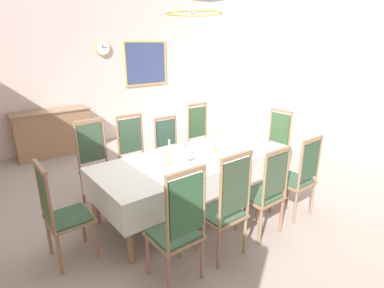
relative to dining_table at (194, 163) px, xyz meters
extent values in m
cube|color=#A3958C|center=(0.00, 0.18, -0.69)|extent=(7.02, 7.00, 0.04)
cube|color=beige|center=(0.00, 3.72, 0.91)|extent=(7.02, 0.08, 3.16)
cube|color=beige|center=(3.55, 0.18, 0.91)|extent=(0.08, 7.00, 3.16)
cylinder|color=#8C6E4D|center=(-1.18, -0.45, -0.32)|extent=(0.07, 0.07, 0.71)
cylinder|color=#907450|center=(1.18, -0.45, -0.32)|extent=(0.07, 0.07, 0.71)
cylinder|color=#9C6E58|center=(-1.18, 0.45, -0.32)|extent=(0.07, 0.07, 0.71)
cylinder|color=#91674D|center=(1.18, 0.45, -0.32)|extent=(0.07, 0.07, 0.71)
cube|color=#916E4C|center=(0.00, 0.00, 0.00)|extent=(2.43, 0.98, 0.08)
cube|color=#956E50|center=(0.00, 0.00, 0.05)|extent=(2.55, 1.10, 0.03)
cube|color=white|center=(0.00, 0.00, 0.07)|extent=(2.57, 1.12, 0.00)
cube|color=white|center=(0.00, -0.55, -0.11)|extent=(2.57, 0.00, 0.35)
cube|color=white|center=(0.00, 0.55, -0.11)|extent=(2.57, 0.00, 0.35)
cube|color=white|center=(-1.28, 0.00, -0.11)|extent=(0.00, 1.12, 0.35)
cube|color=white|center=(1.28, 0.00, -0.11)|extent=(0.00, 1.12, 0.35)
cylinder|color=#9F6B57|center=(-1.13, -0.71, -0.45)|extent=(0.04, 0.04, 0.44)
cylinder|color=#977657|center=(-0.75, -0.71, -0.45)|extent=(0.04, 0.04, 0.44)
cylinder|color=#916552|center=(-1.13, -1.07, -0.45)|extent=(0.04, 0.04, 0.44)
cylinder|color=#9A6D51|center=(-0.75, -1.07, -0.45)|extent=(0.04, 0.04, 0.44)
cube|color=#956E50|center=(-0.94, -0.89, -0.21)|extent=(0.44, 0.42, 0.03)
cube|color=#36533A|center=(-0.94, -0.89, -0.19)|extent=(0.40, 0.38, 0.02)
cylinder|color=#957854|center=(-1.14, -1.08, 0.15)|extent=(0.03, 0.03, 0.70)
cylinder|color=#91734F|center=(-0.75, -1.08, 0.15)|extent=(0.03, 0.03, 0.70)
cube|color=#305A37|center=(-0.94, -1.08, 0.18)|extent=(0.34, 0.02, 0.53)
cube|color=#956E50|center=(-0.94, -1.08, 0.50)|extent=(0.40, 0.04, 0.04)
cylinder|color=#90694C|center=(-0.75, 0.71, -0.45)|extent=(0.04, 0.04, 0.44)
cylinder|color=#9C674D|center=(-1.13, 0.71, -0.45)|extent=(0.04, 0.04, 0.44)
cylinder|color=#977751|center=(-0.75, 1.07, -0.45)|extent=(0.04, 0.04, 0.44)
cylinder|color=#98644A|center=(-1.13, 1.07, -0.45)|extent=(0.04, 0.04, 0.44)
cube|color=#956E50|center=(-0.94, 0.89, -0.21)|extent=(0.44, 0.42, 0.03)
cube|color=#36533A|center=(-0.94, 0.89, -0.19)|extent=(0.40, 0.38, 0.02)
cylinder|color=#987256|center=(-0.75, 1.08, 0.15)|extent=(0.03, 0.03, 0.69)
cylinder|color=#927058|center=(-1.14, 1.08, 0.15)|extent=(0.03, 0.03, 0.69)
cube|color=#39513B|center=(-0.94, 1.08, 0.18)|extent=(0.34, 0.02, 0.53)
cube|color=#956E50|center=(-0.94, 1.08, 0.49)|extent=(0.40, 0.04, 0.04)
cylinder|color=#9F7552|center=(-0.54, -0.71, -0.45)|extent=(0.04, 0.04, 0.44)
cylinder|color=#9D6551|center=(-0.16, -0.71, -0.45)|extent=(0.04, 0.04, 0.44)
cylinder|color=#936558|center=(-0.54, -1.07, -0.45)|extent=(0.04, 0.04, 0.44)
cylinder|color=#9A754D|center=(-0.16, -1.07, -0.45)|extent=(0.04, 0.04, 0.44)
cube|color=#956E50|center=(-0.35, -0.89, -0.21)|extent=(0.44, 0.42, 0.03)
cube|color=#36533A|center=(-0.35, -0.89, -0.19)|extent=(0.40, 0.38, 0.02)
cylinder|color=#97704C|center=(-0.54, -1.08, 0.15)|extent=(0.03, 0.03, 0.70)
cylinder|color=#936A4C|center=(-0.15, -1.08, 0.15)|extent=(0.03, 0.03, 0.70)
cube|color=#394D35|center=(-0.35, -1.08, 0.18)|extent=(0.34, 0.02, 0.53)
cube|color=#956E50|center=(-0.35, -1.08, 0.50)|extent=(0.40, 0.04, 0.04)
cylinder|color=#957052|center=(-0.16, 0.71, -0.45)|extent=(0.04, 0.04, 0.44)
cylinder|color=#9C6F50|center=(-0.54, 0.71, -0.45)|extent=(0.04, 0.04, 0.44)
cylinder|color=#9C7447|center=(-0.16, 1.07, -0.45)|extent=(0.04, 0.04, 0.44)
cylinder|color=#8F7455|center=(-0.54, 1.07, -0.45)|extent=(0.04, 0.04, 0.44)
cube|color=#956E50|center=(-0.35, 0.89, -0.21)|extent=(0.44, 0.42, 0.03)
cube|color=#36533A|center=(-0.35, 0.89, -0.19)|extent=(0.40, 0.38, 0.02)
cylinder|color=#926A55|center=(-0.15, 1.08, 0.14)|extent=(0.03, 0.03, 0.68)
cylinder|color=olive|center=(-0.54, 1.08, 0.14)|extent=(0.03, 0.03, 0.68)
cube|color=#35503A|center=(-0.35, 1.08, 0.17)|extent=(0.34, 0.02, 0.52)
cube|color=#956E50|center=(-0.35, 1.08, 0.48)|extent=(0.40, 0.04, 0.04)
cylinder|color=#9D7455|center=(0.09, -0.71, -0.45)|extent=(0.04, 0.04, 0.44)
cylinder|color=#966F54|center=(0.47, -0.71, -0.45)|extent=(0.04, 0.04, 0.44)
cylinder|color=#8B734E|center=(0.09, -1.07, -0.45)|extent=(0.04, 0.04, 0.44)
cylinder|color=#9D664A|center=(0.47, -1.07, -0.45)|extent=(0.04, 0.04, 0.44)
cube|color=#956E50|center=(0.28, -0.89, -0.21)|extent=(0.44, 0.42, 0.03)
cube|color=#36533A|center=(0.28, -0.89, -0.19)|extent=(0.40, 0.38, 0.02)
cylinder|color=olive|center=(0.09, -1.08, 0.10)|extent=(0.03, 0.03, 0.60)
cylinder|color=#9C7049|center=(0.48, -1.08, 0.10)|extent=(0.03, 0.03, 0.60)
cube|color=#3D5139|center=(0.28, -1.08, 0.13)|extent=(0.34, 0.02, 0.46)
cube|color=#956E50|center=(0.28, -1.08, 0.40)|extent=(0.40, 0.04, 0.04)
cylinder|color=olive|center=(0.47, 0.71, -0.45)|extent=(0.04, 0.04, 0.44)
cylinder|color=#98654F|center=(0.09, 0.71, -0.45)|extent=(0.04, 0.04, 0.44)
cylinder|color=#987158|center=(0.47, 1.07, -0.45)|extent=(0.04, 0.04, 0.44)
cylinder|color=#986D57|center=(0.09, 1.07, -0.45)|extent=(0.04, 0.04, 0.44)
cube|color=#956E50|center=(0.28, 0.89, -0.21)|extent=(0.44, 0.42, 0.03)
cube|color=#36533A|center=(0.28, 0.89, -0.19)|extent=(0.40, 0.38, 0.02)
cylinder|color=#996A4E|center=(0.48, 1.08, 0.08)|extent=(0.03, 0.03, 0.56)
cylinder|color=#906755|center=(0.09, 1.08, 0.08)|extent=(0.03, 0.03, 0.56)
cube|color=#325041|center=(0.28, 1.08, 0.10)|extent=(0.34, 0.02, 0.42)
cube|color=#956E50|center=(0.28, 1.08, 0.35)|extent=(0.40, 0.04, 0.04)
cylinder|color=#8B6549|center=(0.75, -0.71, -0.45)|extent=(0.04, 0.04, 0.44)
cylinder|color=#906F50|center=(1.13, -0.71, -0.45)|extent=(0.04, 0.04, 0.44)
cylinder|color=#8D6C58|center=(0.75, -1.07, -0.45)|extent=(0.04, 0.04, 0.44)
cylinder|color=#966B57|center=(1.13, -1.07, -0.45)|extent=(0.04, 0.04, 0.44)
cube|color=#956E50|center=(0.94, -0.89, -0.21)|extent=(0.44, 0.42, 0.03)
cube|color=#36533A|center=(0.94, -0.89, -0.19)|extent=(0.40, 0.38, 0.02)
cylinder|color=#8F7254|center=(0.74, -1.08, 0.10)|extent=(0.03, 0.03, 0.60)
cylinder|color=#9C714E|center=(1.13, -1.08, 0.10)|extent=(0.03, 0.03, 0.60)
cube|color=#304C35|center=(0.94, -1.08, 0.13)|extent=(0.34, 0.02, 0.46)
cube|color=#956E50|center=(0.94, -1.08, 0.40)|extent=(0.40, 0.04, 0.04)
cylinder|color=#906951|center=(1.13, 0.71, -0.45)|extent=(0.04, 0.04, 0.44)
cylinder|color=#967246|center=(0.75, 0.71, -0.45)|extent=(0.04, 0.04, 0.44)
cylinder|color=#9E7546|center=(1.13, 1.07, -0.45)|extent=(0.04, 0.04, 0.44)
cylinder|color=#9D754F|center=(0.75, 1.07, -0.45)|extent=(0.04, 0.04, 0.44)
cube|color=#956E50|center=(0.94, 0.89, -0.21)|extent=(0.44, 0.42, 0.03)
cube|color=#36533A|center=(0.94, 0.89, -0.19)|extent=(0.40, 0.38, 0.02)
cylinder|color=#9D7759|center=(1.13, 1.08, 0.14)|extent=(0.03, 0.03, 0.69)
cylinder|color=olive|center=(0.74, 1.08, 0.14)|extent=(0.03, 0.03, 0.69)
cube|color=#385736|center=(0.94, 1.08, 0.18)|extent=(0.34, 0.02, 0.52)
cube|color=#956E50|center=(0.94, 1.08, 0.49)|extent=(0.40, 0.04, 0.04)
cylinder|color=#99704D|center=(-1.44, 0.19, -0.45)|extent=(0.04, 0.04, 0.44)
cylinder|color=#9D6753|center=(-1.44, -0.19, -0.45)|extent=(0.04, 0.04, 0.44)
cylinder|color=#977358|center=(-1.80, 0.19, -0.45)|extent=(0.04, 0.04, 0.44)
cylinder|color=#976C47|center=(-1.80, -0.19, -0.45)|extent=(0.04, 0.04, 0.44)
cube|color=#956E50|center=(-1.62, 0.00, -0.21)|extent=(0.42, 0.44, 0.03)
cube|color=#36533A|center=(-1.62, 0.00, -0.19)|extent=(0.38, 0.40, 0.02)
cylinder|color=#9B7154|center=(-1.81, 0.19, 0.10)|extent=(0.03, 0.03, 0.61)
cylinder|color=#9B6455|center=(-1.81, -0.20, 0.10)|extent=(0.03, 0.03, 0.61)
cube|color=#3A5733|center=(-1.81, 0.00, 0.13)|extent=(0.02, 0.34, 0.46)
cube|color=#956E50|center=(-1.81, 0.00, 0.40)|extent=(0.04, 0.40, 0.04)
cylinder|color=#906546|center=(1.44, -0.19, -0.45)|extent=(0.04, 0.04, 0.44)
cylinder|color=#98684D|center=(1.44, 0.19, -0.45)|extent=(0.04, 0.04, 0.44)
cylinder|color=#8E6C4A|center=(1.80, -0.19, -0.45)|extent=(0.04, 0.04, 0.44)
cylinder|color=#91704C|center=(1.80, 0.19, -0.45)|extent=(0.04, 0.04, 0.44)
cube|color=#956E50|center=(1.62, 0.00, -0.21)|extent=(0.42, 0.44, 0.03)
cube|color=#36533A|center=(1.62, 0.00, -0.19)|extent=(0.38, 0.40, 0.02)
cylinder|color=#9A744A|center=(1.81, -0.20, 0.12)|extent=(0.03, 0.03, 0.65)
cylinder|color=#956A4E|center=(1.81, 0.19, 0.12)|extent=(0.03, 0.03, 0.65)
cube|color=#375936|center=(1.81, 0.00, 0.16)|extent=(0.02, 0.34, 0.49)
cube|color=#956E50|center=(1.81, 0.00, 0.45)|extent=(0.04, 0.40, 0.04)
cylinder|color=white|center=(-0.14, 0.00, 0.08)|extent=(0.14, 0.14, 0.02)
ellipsoid|color=white|center=(-0.14, 0.00, 0.15)|extent=(0.26, 0.26, 0.12)
ellipsoid|color=white|center=(-0.14, 0.00, 0.22)|extent=(0.24, 0.24, 0.09)
sphere|color=brown|center=(-0.14, 0.00, 0.27)|extent=(0.03, 0.03, 0.03)
cylinder|color=gold|center=(-0.38, 0.00, 0.08)|extent=(0.07, 0.07, 0.02)
cylinder|color=gold|center=(-0.38, 0.00, 0.18)|extent=(0.02, 0.02, 0.19)
cone|color=gold|center=(-0.38, 0.00, 0.28)|extent=(0.04, 0.04, 0.02)
cylinder|color=silver|center=(-0.38, 0.00, 0.34)|extent=(0.02, 0.02, 0.10)
cylinder|color=gold|center=(0.38, 0.00, 0.08)|extent=(0.07, 0.07, 0.02)
cylinder|color=gold|center=(0.38, 0.00, 0.20)|extent=(0.02, 0.02, 0.22)
cone|color=gold|center=(0.38, 0.00, 0.32)|extent=(0.04, 0.04, 0.02)
cylinder|color=silver|center=(0.38, 0.00, 0.38)|extent=(0.02, 0.02, 0.10)
cylinder|color=white|center=(0.36, 0.38, 0.09)|extent=(0.19, 0.19, 0.04)
cylinder|color=white|center=(0.36, 0.38, 0.10)|extent=(0.15, 0.15, 0.02)
torus|color=brown|center=(0.36, 0.38, 0.11)|extent=(0.18, 0.18, 0.01)
cylinder|color=white|center=(0.93, -0.41, 0.09)|extent=(0.15, 0.15, 0.03)
cylinder|color=white|center=(0.93, -0.41, 0.09)|extent=(0.12, 0.12, 0.02)
torus|color=brown|center=(0.93, -0.41, 0.10)|extent=(0.14, 0.14, 0.01)
cube|color=gold|center=(0.48, 0.35, 0.08)|extent=(0.02, 0.14, 0.00)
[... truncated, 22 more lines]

